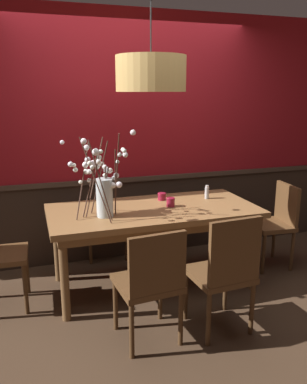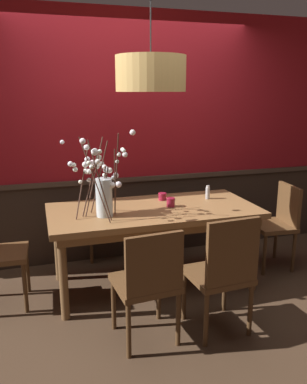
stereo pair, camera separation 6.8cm
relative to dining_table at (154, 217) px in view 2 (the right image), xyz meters
name	(u,v)px [view 2 (the right image)]	position (x,y,z in m)	size (l,w,h in m)	color
ground_plane	(154,284)	(0.00, 0.00, -0.68)	(24.00, 24.00, 0.00)	#422D1E
back_wall	(132,140)	(0.00, 0.81, 0.62)	(5.01, 0.14, 2.62)	#2D2119
dining_table	(154,217)	(0.00, 0.00, 0.00)	(1.90, 0.91, 0.77)	olive
chair_near_side_right	(223,270)	(0.27, -0.90, -0.16)	(0.46, 0.46, 0.95)	brown
chair_far_side_right	(158,206)	(0.31, 0.87, -0.17)	(0.45, 0.41, 0.88)	brown
chair_near_side_left	(148,280)	(-0.30, -0.86, -0.18)	(0.47, 0.47, 0.89)	brown
chair_head_east_end	(278,221)	(1.36, 0.02, -0.18)	(0.42, 0.45, 0.88)	brown
chair_far_side_left	(107,210)	(-0.29, 0.87, -0.17)	(0.48, 0.45, 0.90)	brown
vase_with_blossoms	(103,188)	(-0.48, -0.09, 0.33)	(0.60, 0.51, 0.73)	silver
candle_holder_nearer_center	(162,196)	(0.16, 0.23, 0.12)	(0.08, 0.08, 0.07)	maroon
candle_holder_nearer_edge	(171,202)	(0.17, -0.01, 0.13)	(0.08, 0.08, 0.08)	maroon
condiment_bottle	(208,193)	(0.61, 0.15, 0.15)	(0.04, 0.04, 0.14)	#ADADB2
pendant_lamp	(151,74)	(-0.04, -0.05, 1.27)	(0.58, 0.58, 0.81)	tan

